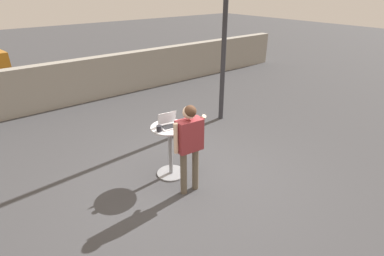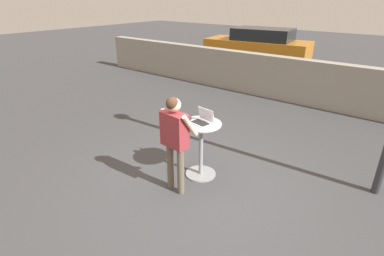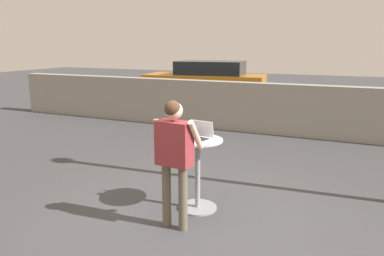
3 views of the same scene
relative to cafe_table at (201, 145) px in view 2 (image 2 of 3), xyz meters
name	(u,v)px [view 2 (image 2 of 3)]	position (x,y,z in m)	size (l,w,h in m)	color
ground_plane	(195,189)	(0.19, -0.40, -0.58)	(50.00, 50.00, 0.00)	#3D3D3F
pavement_kerb	(310,83)	(0.19, 4.88, 0.05)	(16.64, 0.35, 1.27)	gray
cafe_table	(201,145)	(0.00, 0.00, 0.00)	(0.67, 0.67, 0.99)	gray
laptop	(202,120)	(0.01, 0.02, 0.46)	(0.38, 0.32, 0.24)	silver
coffee_mug	(188,118)	(-0.24, -0.05, 0.46)	(0.13, 0.09, 0.10)	#232328
standing_person	(175,134)	(-0.04, -0.62, 0.42)	(0.58, 0.33, 1.59)	brown
parked_car_near_street	(258,46)	(-3.44, 8.80, 0.25)	(4.67, 2.32, 1.60)	#B76B19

